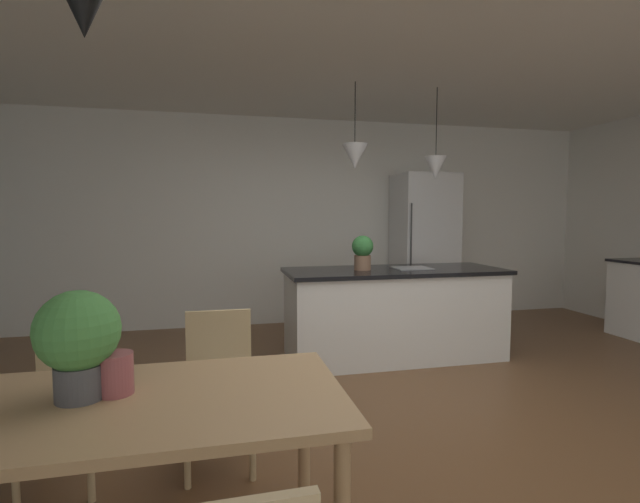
{
  "coord_description": "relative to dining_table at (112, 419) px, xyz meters",
  "views": [
    {
      "loc": [
        -1.24,
        -2.72,
        1.43
      ],
      "look_at": [
        -0.48,
        0.57,
        1.16
      ],
      "focal_mm": 25.4,
      "sensor_mm": 36.0,
      "label": 1
    }
  ],
  "objects": [
    {
      "name": "vase_on_dining_table",
      "position": [
        0.0,
        0.07,
        0.15
      ],
      "size": [
        0.14,
        0.14,
        0.16
      ],
      "color": "#994C51",
      "rests_on": "dining_table"
    },
    {
      "name": "ground_plane",
      "position": [
        1.64,
        0.93,
        -0.68
      ],
      "size": [
        10.0,
        8.4,
        0.04
      ],
      "primitive_type": "cube",
      "color": "brown"
    },
    {
      "name": "chair_far_left",
      "position": [
        -0.4,
        0.8,
        -0.19
      ],
      "size": [
        0.41,
        0.41,
        0.87
      ],
      "color": "tan",
      "rests_on": "ground_plane"
    },
    {
      "name": "ceiling_slab",
      "position": [
        1.64,
        0.93,
        2.1
      ],
      "size": [
        10.0,
        8.4,
        0.12
      ],
      "primitive_type": "cube",
      "color": "white"
    },
    {
      "name": "pendant_over_table",
      "position": [
        -0.01,
        -0.14,
        1.46
      ],
      "size": [
        0.19,
        0.19,
        0.69
      ],
      "color": "black"
    },
    {
      "name": "refrigerator",
      "position": [
        3.11,
        3.79,
        0.33
      ],
      "size": [
        0.76,
        0.67,
        1.98
      ],
      "color": "silver",
      "rests_on": "ground_plane"
    },
    {
      "name": "pendant_over_island_aux",
      "position": [
        2.56,
        2.41,
        1.25
      ],
      "size": [
        0.22,
        0.22,
        0.9
      ],
      "color": "black"
    },
    {
      "name": "wall_back_kitchen",
      "position": [
        1.64,
        4.19,
        0.69
      ],
      "size": [
        10.0,
        0.12,
        2.7
      ],
      "primitive_type": "cube",
      "color": "white",
      "rests_on": "ground_plane"
    },
    {
      "name": "pendant_over_island_main",
      "position": [
        1.71,
        2.41,
        1.34
      ],
      "size": [
        0.25,
        0.25,
        0.82
      ],
      "color": "black"
    },
    {
      "name": "chair_far_right",
      "position": [
        0.4,
        0.8,
        -0.19
      ],
      "size": [
        0.4,
        0.4,
        0.87
      ],
      "color": "tan",
      "rests_on": "ground_plane"
    },
    {
      "name": "potted_plant_on_table",
      "position": [
        -0.12,
        0.05,
        0.31
      ],
      "size": [
        0.31,
        0.31,
        0.42
      ],
      "color": "#4C4C51",
      "rests_on": "dining_table"
    },
    {
      "name": "kitchen_island",
      "position": [
        2.13,
        2.41,
        -0.2
      ],
      "size": [
        2.18,
        0.84,
        0.91
      ],
      "color": "white",
      "rests_on": "ground_plane"
    },
    {
      "name": "dining_table",
      "position": [
        0.0,
        0.0,
        0.0
      ],
      "size": [
        1.78,
        0.86,
        0.73
      ],
      "color": "tan",
      "rests_on": "ground_plane"
    },
    {
      "name": "potted_plant_on_island",
      "position": [
        1.79,
        2.41,
        0.42
      ],
      "size": [
        0.21,
        0.21,
        0.34
      ],
      "color": "#8C664C",
      "rests_on": "kitchen_island"
    }
  ]
}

